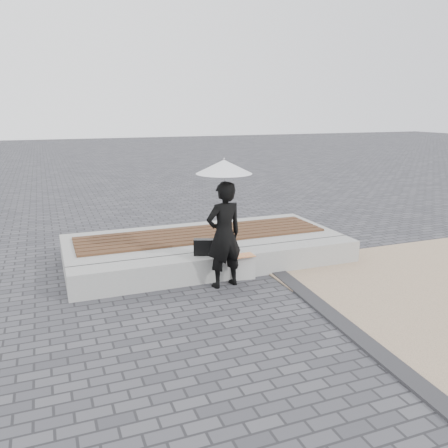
{
  "coord_description": "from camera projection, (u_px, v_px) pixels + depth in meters",
  "views": [
    {
      "loc": [
        -2.67,
        -5.18,
        2.71
      ],
      "look_at": [
        -0.18,
        1.2,
        1.0
      ],
      "focal_mm": 37.26,
      "sensor_mm": 36.0,
      "label": 1
    }
  ],
  "objects": [
    {
      "name": "parasol",
      "position": [
        224.0,
        167.0,
        6.85
      ],
      "size": [
        0.84,
        0.84,
        1.07
      ],
      "rotation": [
        0.0,
        0.0,
        0.2
      ],
      "color": "#AAABAF",
      "rests_on": "ground"
    },
    {
      "name": "handbag",
      "position": [
        205.0,
        247.0,
        7.49
      ],
      "size": [
        0.4,
        0.26,
        0.26
      ],
      "primitive_type": "cube",
      "rotation": [
        0.0,
        0.0,
        -0.38
      ],
      "color": "black",
      "rests_on": "seating_ledge"
    },
    {
      "name": "edging_band",
      "position": [
        337.0,
        320.0,
        6.09
      ],
      "size": [
        0.61,
        5.2,
        0.04
      ],
      "primitive_type": "cube",
      "rotation": [
        0.0,
        0.0,
        -0.07
      ],
      "color": "#2E2E30",
      "rests_on": "ground"
    },
    {
      "name": "magazine",
      "position": [
        244.0,
        255.0,
        7.46
      ],
      "size": [
        0.33,
        0.24,
        0.01
      ],
      "primitive_type": "cube",
      "rotation": [
        0.0,
        0.0,
        -0.01
      ],
      "color": "#CE393D",
      "rests_on": "canvas_tote"
    },
    {
      "name": "seating_ledge",
      "position": [
        225.0,
        265.0,
        7.68
      ],
      "size": [
        5.0,
        0.45,
        0.4
      ],
      "primitive_type": "cube",
      "color": "#AAAAA5",
      "rests_on": "ground"
    },
    {
      "name": "timber_decking",
      "position": [
        202.0,
        234.0,
        8.71
      ],
      "size": [
        4.6,
        1.2,
        0.04
      ],
      "primitive_type": null,
      "color": "brown",
      "rests_on": "timber_platform"
    },
    {
      "name": "woman",
      "position": [
        224.0,
        235.0,
        7.1
      ],
      "size": [
        0.67,
        0.5,
        1.66
      ],
      "primitive_type": "imported",
      "rotation": [
        0.0,
        0.0,
        3.33
      ],
      "color": "black",
      "rests_on": "ground"
    },
    {
      "name": "canvas_tote",
      "position": [
        243.0,
        267.0,
        7.56
      ],
      "size": [
        0.41,
        0.23,
        0.41
      ],
      "primitive_type": "cube",
      "rotation": [
        0.0,
        0.0,
        -0.17
      ],
      "color": "#BBBBB7",
      "rests_on": "ground"
    },
    {
      "name": "timber_platform",
      "position": [
        202.0,
        245.0,
        8.76
      ],
      "size": [
        5.0,
        2.0,
        0.4
      ],
      "primitive_type": "cube",
      "color": "#A9A9A3",
      "rests_on": "ground"
    },
    {
      "name": "ground",
      "position": [
        269.0,
        315.0,
        6.28
      ],
      "size": [
        80.0,
        80.0,
        0.0
      ],
      "primitive_type": "plane",
      "color": "#48484C",
      "rests_on": "ground"
    }
  ]
}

